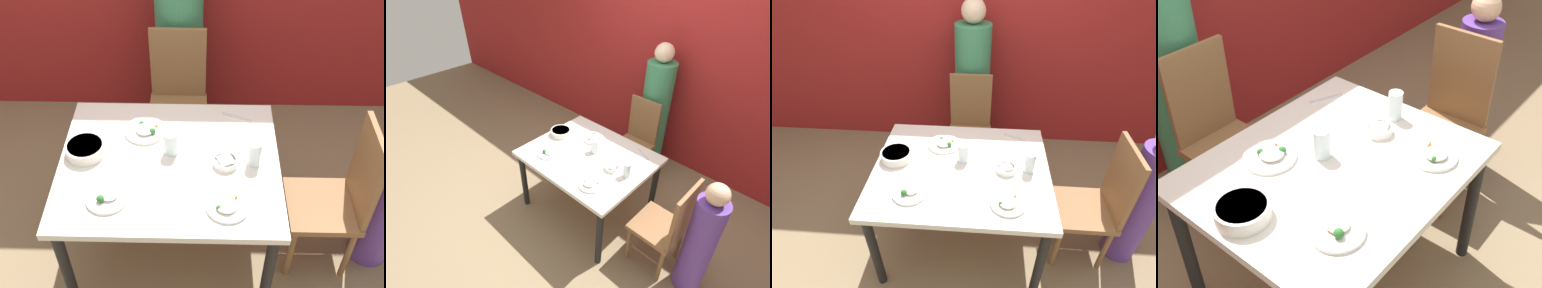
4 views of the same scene
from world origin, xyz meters
TOP-DOWN VIEW (x-y plane):
  - ground_plane at (0.00, 0.00)m, footprint 10.00×10.00m
  - wall_back at (0.00, 1.45)m, footprint 10.00×0.06m
  - dining_table at (0.00, 0.00)m, footprint 1.18×0.99m
  - chair_adult_spot at (0.01, 0.84)m, footprint 0.40×0.40m
  - chair_child_spot at (0.94, -0.05)m, footprint 0.40×0.40m
  - person_adult at (0.01, 1.17)m, footprint 0.33×0.33m
  - person_child at (1.22, -0.05)m, footprint 0.23×0.23m
  - bowl_curry at (-0.46, 0.05)m, footprint 0.22×0.22m
  - plate_rice_adult at (0.30, -0.31)m, footprint 0.21×0.21m
  - plate_rice_child at (-0.15, 0.23)m, footprint 0.23×0.23m
  - plate_noodles at (-0.29, -0.27)m, footprint 0.21×0.21m
  - bowl_rice_small at (0.30, -0.02)m, footprint 0.13×0.13m
  - glass_water_tall at (0.01, 0.08)m, footprint 0.08×0.08m
  - glass_water_short at (0.45, -0.00)m, footprint 0.07×0.07m
  - napkin_folded at (0.41, 0.16)m, footprint 0.14×0.14m
  - fork_steel at (0.38, 0.38)m, footprint 0.17×0.09m

SIDE VIEW (x-z plane):
  - ground_plane at x=0.00m, z-range 0.00..0.00m
  - chair_adult_spot at x=0.01m, z-range 0.03..1.02m
  - chair_child_spot at x=0.94m, z-range 0.03..1.02m
  - person_child at x=1.22m, z-range -0.04..1.12m
  - dining_table at x=0.00m, z-range 0.28..1.01m
  - person_adult at x=0.01m, z-range -0.06..1.51m
  - fork_steel at x=0.38m, z-range 0.73..0.74m
  - napkin_folded at x=0.41m, z-range 0.73..0.74m
  - plate_noodles at x=-0.29m, z-range 0.72..0.78m
  - plate_rice_adult at x=0.30m, z-range 0.72..0.77m
  - plate_rice_child at x=-0.15m, z-range 0.72..0.78m
  - bowl_rice_small at x=0.30m, z-range 0.73..0.77m
  - bowl_curry at x=-0.46m, z-range 0.73..0.80m
  - glass_water_tall at x=0.01m, z-range 0.73..0.87m
  - glass_water_short at x=0.45m, z-range 0.73..0.88m
  - wall_back at x=0.00m, z-range 0.00..2.70m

